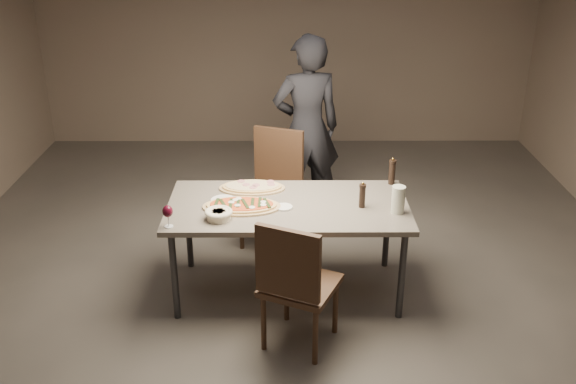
{
  "coord_description": "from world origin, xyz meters",
  "views": [
    {
      "loc": [
        -0.02,
        -4.33,
        2.8
      ],
      "look_at": [
        0.0,
        0.0,
        0.85
      ],
      "focal_mm": 40.0,
      "sensor_mm": 36.0,
      "label": 1
    }
  ],
  "objects_px": {
    "zucchini_pizza": "(242,206)",
    "bread_basket": "(219,214)",
    "diner": "(307,129)",
    "pepper_mill_left": "(392,172)",
    "dining_table": "(288,211)",
    "chair_near": "(295,280)",
    "chair_far": "(274,181)",
    "carafe": "(398,200)",
    "ham_pizza": "(252,187)"
  },
  "relations": [
    {
      "from": "diner",
      "to": "dining_table",
      "type": "bearing_deg",
      "value": 69.78
    },
    {
      "from": "chair_near",
      "to": "chair_far",
      "type": "relative_size",
      "value": 0.96
    },
    {
      "from": "chair_far",
      "to": "carafe",
      "type": "bearing_deg",
      "value": 152.32
    },
    {
      "from": "ham_pizza",
      "to": "carafe",
      "type": "height_order",
      "value": "carafe"
    },
    {
      "from": "zucchini_pizza",
      "to": "diner",
      "type": "relative_size",
      "value": 0.33
    },
    {
      "from": "zucchini_pizza",
      "to": "pepper_mill_left",
      "type": "relative_size",
      "value": 2.59
    },
    {
      "from": "dining_table",
      "to": "carafe",
      "type": "relative_size",
      "value": 8.82
    },
    {
      "from": "zucchini_pizza",
      "to": "pepper_mill_left",
      "type": "xyz_separation_m",
      "value": [
        1.17,
        0.44,
        0.09
      ]
    },
    {
      "from": "ham_pizza",
      "to": "carafe",
      "type": "distance_m",
      "value": 1.16
    },
    {
      "from": "dining_table",
      "to": "chair_near",
      "type": "relative_size",
      "value": 1.85
    },
    {
      "from": "carafe",
      "to": "chair_near",
      "type": "distance_m",
      "value": 1.0
    },
    {
      "from": "ham_pizza",
      "to": "carafe",
      "type": "bearing_deg",
      "value": -29.16
    },
    {
      "from": "dining_table",
      "to": "pepper_mill_left",
      "type": "xyz_separation_m",
      "value": [
        0.83,
        0.38,
        0.16
      ]
    },
    {
      "from": "chair_far",
      "to": "dining_table",
      "type": "bearing_deg",
      "value": 118.17
    },
    {
      "from": "pepper_mill_left",
      "to": "dining_table",
      "type": "bearing_deg",
      "value": -155.4
    },
    {
      "from": "diner",
      "to": "pepper_mill_left",
      "type": "bearing_deg",
      "value": 110.48
    },
    {
      "from": "carafe",
      "to": "chair_near",
      "type": "bearing_deg",
      "value": -141.73
    },
    {
      "from": "chair_near",
      "to": "dining_table",
      "type": "bearing_deg",
      "value": 117.96
    },
    {
      "from": "chair_far",
      "to": "diner",
      "type": "relative_size",
      "value": 0.57
    },
    {
      "from": "zucchini_pizza",
      "to": "carafe",
      "type": "distance_m",
      "value": 1.14
    },
    {
      "from": "ham_pizza",
      "to": "dining_table",
      "type": "bearing_deg",
      "value": -52.68
    },
    {
      "from": "pepper_mill_left",
      "to": "diner",
      "type": "height_order",
      "value": "diner"
    },
    {
      "from": "bread_basket",
      "to": "diner",
      "type": "distance_m",
      "value": 1.76
    },
    {
      "from": "dining_table",
      "to": "carafe",
      "type": "xyz_separation_m",
      "value": [
        0.79,
        -0.14,
        0.16
      ]
    },
    {
      "from": "bread_basket",
      "to": "chair_near",
      "type": "distance_m",
      "value": 0.77
    },
    {
      "from": "dining_table",
      "to": "ham_pizza",
      "type": "bearing_deg",
      "value": 135.11
    },
    {
      "from": "chair_far",
      "to": "zucchini_pizza",
      "type": "bearing_deg",
      "value": 97.06
    },
    {
      "from": "ham_pizza",
      "to": "zucchini_pizza",
      "type": "bearing_deg",
      "value": -107.78
    },
    {
      "from": "pepper_mill_left",
      "to": "chair_near",
      "type": "bearing_deg",
      "value": -125.24
    },
    {
      "from": "zucchini_pizza",
      "to": "chair_far",
      "type": "bearing_deg",
      "value": 97.06
    },
    {
      "from": "zucchini_pizza",
      "to": "ham_pizza",
      "type": "distance_m",
      "value": 0.34
    },
    {
      "from": "pepper_mill_left",
      "to": "chair_near",
      "type": "height_order",
      "value": "same"
    },
    {
      "from": "pepper_mill_left",
      "to": "diner",
      "type": "relative_size",
      "value": 0.13
    },
    {
      "from": "pepper_mill_left",
      "to": "carafe",
      "type": "distance_m",
      "value": 0.52
    },
    {
      "from": "dining_table",
      "to": "chair_near",
      "type": "height_order",
      "value": "chair_near"
    },
    {
      "from": "zucchini_pizza",
      "to": "bread_basket",
      "type": "distance_m",
      "value": 0.24
    },
    {
      "from": "ham_pizza",
      "to": "chair_far",
      "type": "distance_m",
      "value": 0.65
    },
    {
      "from": "diner",
      "to": "carafe",
      "type": "bearing_deg",
      "value": 99.35
    },
    {
      "from": "chair_near",
      "to": "carafe",
      "type": "bearing_deg",
      "value": 62.83
    },
    {
      "from": "zucchini_pizza",
      "to": "pepper_mill_left",
      "type": "bearing_deg",
      "value": 40.88
    },
    {
      "from": "zucchini_pizza",
      "to": "bread_basket",
      "type": "relative_size",
      "value": 2.92
    },
    {
      "from": "dining_table",
      "to": "diner",
      "type": "xyz_separation_m",
      "value": [
        0.18,
        1.37,
        0.19
      ]
    },
    {
      "from": "dining_table",
      "to": "diner",
      "type": "bearing_deg",
      "value": 82.56
    },
    {
      "from": "bread_basket",
      "to": "carafe",
      "type": "bearing_deg",
      "value": 4.7
    },
    {
      "from": "chair_near",
      "to": "pepper_mill_left",
      "type": "bearing_deg",
      "value": 79.32
    },
    {
      "from": "carafe",
      "to": "diner",
      "type": "xyz_separation_m",
      "value": [
        -0.62,
        1.51,
        0.03
      ]
    },
    {
      "from": "bread_basket",
      "to": "chair_near",
      "type": "bearing_deg",
      "value": -42.18
    },
    {
      "from": "chair_far",
      "to": "diner",
      "type": "height_order",
      "value": "diner"
    },
    {
      "from": "zucchini_pizza",
      "to": "dining_table",
      "type": "bearing_deg",
      "value": 30.12
    },
    {
      "from": "zucchini_pizza",
      "to": "bread_basket",
      "type": "height_order",
      "value": "bread_basket"
    }
  ]
}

